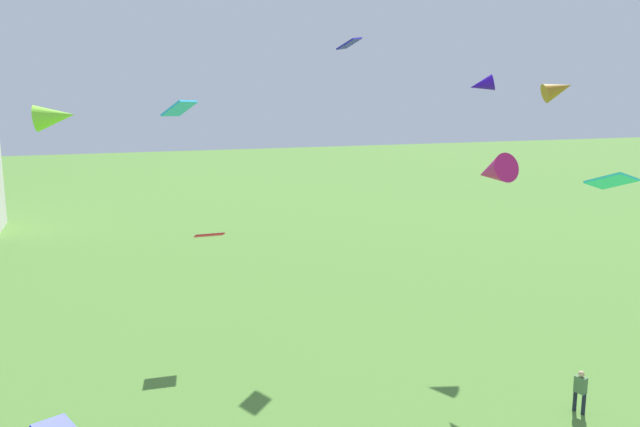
% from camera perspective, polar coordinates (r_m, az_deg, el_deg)
% --- Properties ---
extents(person_2, '(0.34, 0.47, 1.56)m').
position_cam_1_polar(person_2, '(25.72, 21.56, -13.92)').
color(person_2, '#1E2333').
rests_on(person_2, ground_plane).
extents(kite_flying_0, '(1.50, 1.31, 1.04)m').
position_cam_1_polar(kite_flying_0, '(33.60, 13.80, 10.74)').
color(kite_flying_0, '#340DC1').
extents(kite_flying_1, '(1.41, 2.08, 1.64)m').
position_cam_1_polar(kite_flying_1, '(27.57, 14.71, 3.53)').
color(kite_flying_1, '#C51B6E').
extents(kite_flying_2, '(1.10, 1.18, 0.48)m').
position_cam_1_polar(kite_flying_2, '(18.70, -12.04, 8.88)').
color(kite_flying_2, '#2CAFF1').
extents(kite_flying_3, '(1.58, 1.70, 0.68)m').
position_cam_1_polar(kite_flying_3, '(33.31, 2.56, 14.46)').
color(kite_flying_3, '#241BBD').
extents(kite_flying_4, '(0.92, 1.07, 0.60)m').
position_cam_1_polar(kite_flying_4, '(17.71, 23.84, 2.58)').
color(kite_flying_4, '#30E7CF').
extents(kite_flying_5, '(1.26, 0.86, 0.32)m').
position_cam_1_polar(kite_flying_5, '(29.16, -9.55, -1.85)').
color(kite_flying_5, red).
extents(kite_flying_6, '(1.36, 1.04, 1.01)m').
position_cam_1_polar(kite_flying_6, '(26.22, 19.87, 10.06)').
color(kite_flying_6, '#B3751C').
extents(kite_flying_8, '(1.73, 1.29, 1.21)m').
position_cam_1_polar(kite_flying_8, '(28.55, -21.91, 7.78)').
color(kite_flying_8, '#8CEC34').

